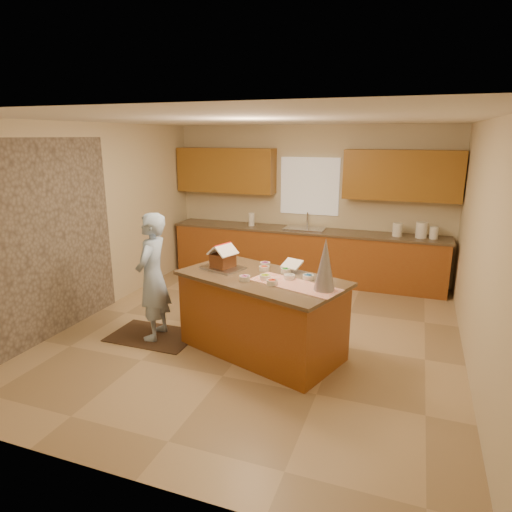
# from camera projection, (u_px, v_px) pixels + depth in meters

# --- Properties ---
(floor) EXTENTS (5.50, 5.50, 0.00)m
(floor) POSITION_uv_depth(u_px,v_px,m) (258.00, 334.00, 5.85)
(floor) COLOR tan
(floor) RESTS_ON ground
(ceiling) EXTENTS (5.50, 5.50, 0.00)m
(ceiling) POSITION_uv_depth(u_px,v_px,m) (258.00, 119.00, 5.14)
(ceiling) COLOR silver
(ceiling) RESTS_ON floor
(wall_back) EXTENTS (5.50, 5.50, 0.00)m
(wall_back) POSITION_uv_depth(u_px,v_px,m) (310.00, 203.00, 7.99)
(wall_back) COLOR beige
(wall_back) RESTS_ON floor
(wall_front) EXTENTS (5.50, 5.50, 0.00)m
(wall_front) POSITION_uv_depth(u_px,v_px,m) (121.00, 315.00, 3.00)
(wall_front) COLOR beige
(wall_front) RESTS_ON floor
(wall_left) EXTENTS (5.50, 5.50, 0.00)m
(wall_left) POSITION_uv_depth(u_px,v_px,m) (93.00, 221.00, 6.32)
(wall_left) COLOR beige
(wall_left) RESTS_ON floor
(wall_right) EXTENTS (5.50, 5.50, 0.00)m
(wall_right) POSITION_uv_depth(u_px,v_px,m) (482.00, 251.00, 4.67)
(wall_right) COLOR beige
(wall_right) RESTS_ON floor
(stone_accent) EXTENTS (0.00, 2.50, 2.50)m
(stone_accent) POSITION_uv_depth(u_px,v_px,m) (52.00, 240.00, 5.61)
(stone_accent) COLOR gray
(stone_accent) RESTS_ON wall_left
(window_curtain) EXTENTS (1.05, 0.03, 1.00)m
(window_curtain) POSITION_uv_depth(u_px,v_px,m) (310.00, 186.00, 7.88)
(window_curtain) COLOR white
(window_curtain) RESTS_ON wall_back
(back_counter_base) EXTENTS (4.80, 0.60, 0.88)m
(back_counter_base) POSITION_uv_depth(u_px,v_px,m) (304.00, 256.00, 7.95)
(back_counter_base) COLOR brown
(back_counter_base) RESTS_ON floor
(back_counter_top) EXTENTS (4.85, 0.63, 0.04)m
(back_counter_top) POSITION_uv_depth(u_px,v_px,m) (305.00, 231.00, 7.83)
(back_counter_top) COLOR brown
(back_counter_top) RESTS_ON back_counter_base
(upper_cabinet_left) EXTENTS (1.85, 0.35, 0.80)m
(upper_cabinet_left) POSITION_uv_depth(u_px,v_px,m) (226.00, 170.00, 8.19)
(upper_cabinet_left) COLOR olive
(upper_cabinet_left) RESTS_ON wall_back
(upper_cabinet_right) EXTENTS (1.85, 0.35, 0.80)m
(upper_cabinet_right) POSITION_uv_depth(u_px,v_px,m) (402.00, 175.00, 7.17)
(upper_cabinet_right) COLOR olive
(upper_cabinet_right) RESTS_ON wall_back
(sink) EXTENTS (0.70, 0.45, 0.12)m
(sink) POSITION_uv_depth(u_px,v_px,m) (305.00, 231.00, 7.84)
(sink) COLOR silver
(sink) RESTS_ON back_counter_top
(faucet) EXTENTS (0.03, 0.03, 0.28)m
(faucet) POSITION_uv_depth(u_px,v_px,m) (307.00, 220.00, 7.95)
(faucet) COLOR silver
(faucet) RESTS_ON back_counter_top
(island_base) EXTENTS (2.05, 1.48, 0.90)m
(island_base) POSITION_uv_depth(u_px,v_px,m) (262.00, 316.00, 5.26)
(island_base) COLOR brown
(island_base) RESTS_ON floor
(island_top) EXTENTS (2.15, 1.58, 0.04)m
(island_top) POSITION_uv_depth(u_px,v_px,m) (262.00, 278.00, 5.14)
(island_top) COLOR brown
(island_top) RESTS_ON island_base
(table_runner) EXTENTS (1.09, 0.69, 0.01)m
(table_runner) POSITION_uv_depth(u_px,v_px,m) (295.00, 285.00, 4.85)
(table_runner) COLOR red
(table_runner) RESTS_ON island_top
(baking_tray) EXTENTS (0.56, 0.48, 0.03)m
(baking_tray) POSITION_uv_depth(u_px,v_px,m) (223.00, 268.00, 5.44)
(baking_tray) COLOR silver
(baking_tray) RESTS_ON island_top
(cookbook) EXTENTS (0.27, 0.24, 0.10)m
(cookbook) POSITION_uv_depth(u_px,v_px,m) (292.00, 264.00, 5.31)
(cookbook) COLOR white
(cookbook) RESTS_ON island_top
(tinsel_tree) EXTENTS (0.29, 0.29, 0.56)m
(tinsel_tree) POSITION_uv_depth(u_px,v_px,m) (325.00, 265.00, 4.61)
(tinsel_tree) COLOR silver
(tinsel_tree) RESTS_ON island_top
(rug) EXTENTS (1.09, 0.71, 0.01)m
(rug) POSITION_uv_depth(u_px,v_px,m) (153.00, 336.00, 5.77)
(rug) COLOR black
(rug) RESTS_ON floor
(boy) EXTENTS (0.47, 0.64, 1.61)m
(boy) POSITION_uv_depth(u_px,v_px,m) (153.00, 277.00, 5.54)
(boy) COLOR #9FBBE1
(boy) RESTS_ON rug
(canister_a) EXTENTS (0.16, 0.16, 0.22)m
(canister_a) POSITION_uv_depth(u_px,v_px,m) (397.00, 230.00, 7.29)
(canister_a) COLOR white
(canister_a) RESTS_ON back_counter_top
(canister_b) EXTENTS (0.18, 0.18, 0.26)m
(canister_b) POSITION_uv_depth(u_px,v_px,m) (421.00, 230.00, 7.16)
(canister_b) COLOR white
(canister_b) RESTS_ON back_counter_top
(canister_c) EXTENTS (0.14, 0.14, 0.20)m
(canister_c) POSITION_uv_depth(u_px,v_px,m) (434.00, 233.00, 7.11)
(canister_c) COLOR white
(canister_c) RESTS_ON back_counter_top
(paper_towel) EXTENTS (0.11, 0.11, 0.24)m
(paper_towel) POSITION_uv_depth(u_px,v_px,m) (252.00, 219.00, 8.13)
(paper_towel) COLOR white
(paper_towel) RESTS_ON back_counter_top
(gingerbread_house) EXTENTS (0.36, 0.36, 0.29)m
(gingerbread_house) POSITION_uv_depth(u_px,v_px,m) (223.00, 258.00, 5.41)
(gingerbread_house) COLOR brown
(gingerbread_house) RESTS_ON baking_tray
(candy_bowls) EXTENTS (0.78, 0.75, 0.06)m
(candy_bowls) POSITION_uv_depth(u_px,v_px,m) (274.00, 274.00, 5.13)
(candy_bowls) COLOR #8B2E74
(candy_bowls) RESTS_ON island_top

